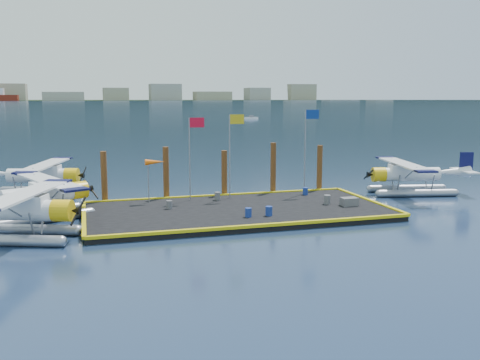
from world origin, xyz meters
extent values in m
plane|color=#162544|center=(0.00, 0.00, 0.00)|extent=(4000.00, 4000.00, 0.00)
cube|color=black|center=(0.00, 0.00, 0.20)|extent=(20.00, 10.00, 0.40)
cube|color=black|center=(0.00, 1100.00, -0.05)|extent=(3000.00, 500.00, 0.30)
cube|color=black|center=(0.00, 1400.00, 120.00)|extent=(2200.00, 500.00, 240.00)
cone|color=black|center=(-50.00, 1550.00, 0.00)|extent=(1300.00, 1300.00, 430.00)
cone|color=black|center=(350.00, 1450.00, 0.00)|extent=(1100.00, 1100.00, 360.00)
cone|color=#475B5F|center=(750.00, 2200.00, 0.00)|extent=(1300.00, 1300.00, 560.00)
cone|color=#475B5F|center=(1050.00, 2100.00, 0.00)|extent=(1000.00, 1000.00, 420.00)
cylinder|color=#90939D|center=(-13.44, -1.72, 0.31)|extent=(6.30, 2.81, 0.63)
cylinder|color=#90939D|center=(-14.22, -3.88, 0.31)|extent=(6.30, 2.81, 0.63)
cylinder|color=silver|center=(-13.63, -2.87, 1.72)|extent=(4.96, 2.74, 1.15)
cube|color=silver|center=(-13.04, -3.08, 2.09)|extent=(2.55, 1.87, 0.94)
cube|color=black|center=(-12.75, -3.19, 2.30)|extent=(1.75, 1.53, 0.57)
cylinder|color=#EBB50D|center=(-11.08, -3.80, 1.72)|extent=(1.40, 1.50, 1.21)
cube|color=black|center=(-10.25, -4.10, 1.72)|extent=(0.85, 2.21, 1.17)
cube|color=silver|center=(-13.04, -3.08, 2.61)|extent=(4.69, 9.38, 0.13)
cube|color=#0B0C38|center=(-11.51, 1.14, 2.61)|extent=(1.79, 1.42, 0.14)
cylinder|color=#90939D|center=(-13.30, 2.92, 0.30)|extent=(5.97, 3.02, 0.60)
cylinder|color=#90939D|center=(-12.42, 0.89, 0.30)|extent=(5.97, 3.02, 0.60)
cylinder|color=silver|center=(-12.68, 1.99, 1.66)|extent=(4.74, 2.87, 1.11)
cube|color=silver|center=(-12.12, 2.22, 2.01)|extent=(2.47, 1.89, 0.91)
cube|color=black|center=(-11.84, 2.34, 2.22)|extent=(1.71, 1.53, 0.55)
cylinder|color=#EBB50D|center=(-10.27, 3.02, 1.66)|extent=(1.39, 1.47, 1.17)
cube|color=black|center=(-9.48, 3.36, 1.66)|extent=(0.94, 2.08, 1.13)
cube|color=silver|center=(-12.12, 2.22, 2.52)|extent=(4.97, 8.92, 0.12)
cube|color=#0B0C38|center=(-13.83, 6.20, 2.52)|extent=(1.75, 1.43, 0.13)
cube|color=#0B0C38|center=(-10.41, -1.75, 2.52)|extent=(1.75, 1.43, 0.13)
cylinder|color=#90939D|center=(-13.32, 11.84, 0.31)|extent=(6.26, 2.23, 0.61)
cylinder|color=#90939D|center=(-13.90, 9.67, 0.31)|extent=(6.26, 2.23, 0.61)
cylinder|color=silver|center=(-13.41, 10.70, 1.68)|extent=(4.87, 2.31, 1.12)
cube|color=silver|center=(-12.82, 10.55, 2.04)|extent=(2.46, 1.66, 0.92)
cube|color=black|center=(-12.52, 10.47, 2.24)|extent=(1.66, 1.40, 0.56)
cylinder|color=#EBB50D|center=(-10.85, 10.02, 1.68)|extent=(1.29, 1.41, 1.18)
cube|color=black|center=(-10.01, 9.79, 1.68)|extent=(0.65, 2.21, 1.14)
cube|color=silver|center=(-12.82, 10.55, 2.55)|extent=(3.85, 9.25, 0.12)
cube|color=#0B0C38|center=(-11.68, 14.78, 2.55)|extent=(1.71, 1.28, 0.13)
cube|color=#0B0C38|center=(-13.95, 6.31, 2.55)|extent=(1.71, 1.28, 0.13)
cylinder|color=#90939D|center=(15.49, 2.07, 0.30)|extent=(6.23, 1.90, 0.60)
cylinder|color=#90939D|center=(15.95, 4.23, 0.30)|extent=(6.23, 1.90, 0.60)
cylinder|color=silver|center=(15.52, 3.19, 1.66)|extent=(4.81, 2.06, 1.11)
cube|color=silver|center=(14.93, 3.32, 2.01)|extent=(2.40, 1.55, 0.91)
cube|color=black|center=(14.64, 3.38, 2.22)|extent=(1.60, 1.33, 0.55)
cylinder|color=#EBB50D|center=(12.96, 3.74, 1.66)|extent=(1.23, 1.35, 1.17)
cube|color=black|center=(12.12, 3.92, 1.66)|extent=(0.53, 2.20, 1.13)
cube|color=silver|center=(14.93, 3.32, 2.52)|extent=(3.37, 9.18, 0.12)
cube|color=#0B0C38|center=(14.03, -0.92, 2.52)|extent=(1.67, 1.20, 0.13)
cube|color=#0B0C38|center=(15.84, 7.55, 2.52)|extent=(1.67, 1.20, 0.13)
cube|color=#0B0C38|center=(20.05, 2.22, 2.57)|extent=(1.11, 0.35, 1.71)
cube|color=silver|center=(19.95, 2.24, 1.91)|extent=(1.60, 3.54, 0.10)
cylinder|color=#57575C|center=(-4.45, 1.20, 0.68)|extent=(0.40, 0.40, 0.56)
cylinder|color=navy|center=(1.32, -2.68, 0.71)|extent=(0.43, 0.43, 0.61)
cylinder|color=#57575C|center=(6.47, -0.36, 0.72)|extent=(0.46, 0.46, 0.65)
cylinder|color=navy|center=(-0.04, -2.66, 0.69)|extent=(0.41, 0.41, 0.58)
cylinder|color=navy|center=(6.41, 3.37, 0.68)|extent=(0.40, 0.40, 0.57)
cylinder|color=#57575C|center=(-0.59, 3.26, 0.69)|extent=(0.42, 0.42, 0.59)
cube|color=#57575C|center=(7.73, -1.26, 0.68)|extent=(1.13, 0.75, 0.57)
cylinder|color=gray|center=(-2.50, 3.80, 3.40)|extent=(0.08, 0.08, 6.00)
cube|color=red|center=(-1.95, 3.80, 6.05)|extent=(1.10, 0.03, 0.70)
cylinder|color=gray|center=(0.50, 3.80, 3.50)|extent=(0.08, 0.08, 6.20)
cube|color=gold|center=(1.05, 3.80, 6.25)|extent=(1.10, 0.03, 0.70)
cylinder|color=gray|center=(6.50, 3.80, 3.65)|extent=(0.08, 0.08, 6.50)
cube|color=navy|center=(7.05, 3.80, 6.55)|extent=(1.10, 0.03, 0.70)
cylinder|color=gray|center=(-5.50, 3.80, 1.90)|extent=(0.07, 0.07, 3.00)
cone|color=orange|center=(-5.00, 3.80, 3.30)|extent=(1.40, 0.44, 0.44)
cylinder|color=#4F3116|center=(-8.50, 5.40, 2.00)|extent=(0.44, 0.44, 4.00)
cylinder|color=#4F3116|center=(-4.00, 5.40, 2.10)|extent=(0.44, 0.44, 4.20)
cylinder|color=#4F3116|center=(0.50, 5.40, 1.90)|extent=(0.44, 0.44, 3.80)
cylinder|color=#4F3116|center=(4.50, 5.40, 2.15)|extent=(0.44, 0.44, 4.30)
cylinder|color=#4F3116|center=(8.50, 5.40, 2.00)|extent=(0.44, 0.44, 4.00)
camera|label=1|loc=(-9.75, -34.06, 7.97)|focal=40.00mm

